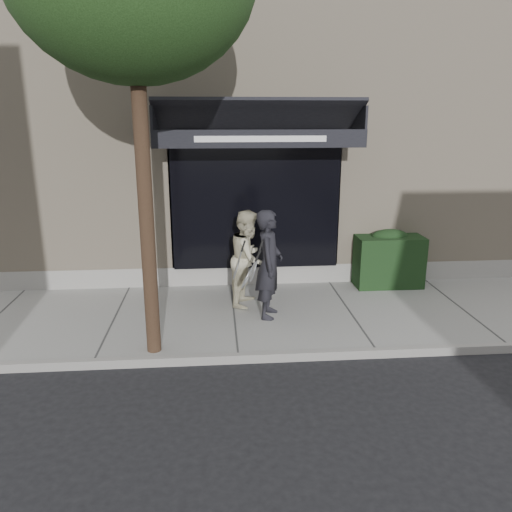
{
  "coord_description": "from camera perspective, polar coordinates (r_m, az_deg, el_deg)",
  "views": [
    {
      "loc": [
        -2.28,
        -7.95,
        3.38
      ],
      "look_at": [
        -1.57,
        0.6,
        0.96
      ],
      "focal_mm": 35.0,
      "sensor_mm": 36.0,
      "label": 1
    }
  ],
  "objects": [
    {
      "name": "pedestrian_front",
      "position": [
        8.2,
        1.49,
        -0.96
      ],
      "size": [
        0.8,
        0.87,
        1.81
      ],
      "color": "black",
      "rests_on": "sidewalk"
    },
    {
      "name": "pedestrian_back",
      "position": [
        8.76,
        -0.87,
        -0.23
      ],
      "size": [
        0.89,
        1.0,
        1.7
      ],
      "color": "beige",
      "rests_on": "sidewalk"
    },
    {
      "name": "building_facade",
      "position": [
        13.12,
        5.37,
        12.86
      ],
      "size": [
        14.3,
        8.04,
        5.64
      ],
      "color": "beige",
      "rests_on": "ground"
    },
    {
      "name": "hedge",
      "position": [
        10.17,
        14.85,
        -0.31
      ],
      "size": [
        1.3,
        0.7,
        1.14
      ],
      "color": "black",
      "rests_on": "sidewalk"
    },
    {
      "name": "curb",
      "position": [
        7.56,
        13.57,
        -10.7
      ],
      "size": [
        20.0,
        0.1,
        0.14
      ],
      "primitive_type": "cube",
      "color": "gray",
      "rests_on": "ground"
    },
    {
      "name": "sidewalk",
      "position": [
        8.91,
        10.5,
        -6.4
      ],
      "size": [
        20.0,
        3.0,
        0.12
      ],
      "primitive_type": "cube",
      "color": "gray",
      "rests_on": "ground"
    },
    {
      "name": "ground",
      "position": [
        8.94,
        10.48,
        -6.76
      ],
      "size": [
        80.0,
        80.0,
        0.0
      ],
      "primitive_type": "plane",
      "color": "black",
      "rests_on": "ground"
    }
  ]
}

